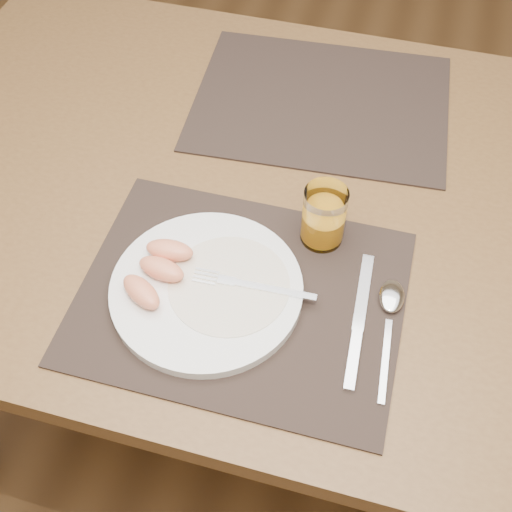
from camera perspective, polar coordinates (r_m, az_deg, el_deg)
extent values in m
plane|color=brown|center=(1.66, 1.84, -11.95)|extent=(5.00, 5.00, 0.00)
cube|color=brown|center=(1.05, 2.87, 5.25)|extent=(1.40, 0.90, 0.04)
cylinder|color=brown|center=(1.74, -15.12, 9.44)|extent=(0.06, 0.06, 0.71)
cube|color=#2C211B|center=(0.90, -1.33, -3.59)|extent=(0.45, 0.35, 0.00)
cube|color=#2C211B|center=(1.19, 5.81, 13.44)|extent=(0.47, 0.38, 0.00)
cylinder|color=white|center=(0.90, -4.42, -2.95)|extent=(0.27, 0.27, 0.02)
cylinder|color=white|center=(0.89, -2.42, -2.55)|extent=(0.17, 0.17, 0.00)
cube|color=silver|center=(0.88, 1.75, -3.06)|extent=(0.12, 0.01, 0.00)
cube|color=silver|center=(0.89, -2.65, -2.21)|extent=(0.03, 0.01, 0.00)
cube|color=silver|center=(0.90, -4.49, -1.85)|extent=(0.03, 0.03, 0.00)
cube|color=silver|center=(0.91, 9.51, -3.15)|extent=(0.02, 0.13, 0.00)
cube|color=silver|center=(0.85, 8.63, -9.06)|extent=(0.02, 0.09, 0.01)
cube|color=silver|center=(0.86, 11.40, -9.10)|extent=(0.02, 0.13, 0.00)
ellipsoid|color=silver|center=(0.91, 11.97, -3.50)|extent=(0.04, 0.06, 0.01)
cylinder|color=white|center=(0.93, 6.05, 3.56)|extent=(0.06, 0.06, 0.10)
cylinder|color=orange|center=(0.95, 5.94, 2.70)|extent=(0.05, 0.05, 0.04)
ellipsoid|color=#EF8D61|center=(0.88, -10.16, -3.15)|extent=(0.08, 0.06, 0.03)
ellipsoid|color=#EF8D61|center=(0.90, -8.40, -1.14)|extent=(0.07, 0.04, 0.03)
ellipsoid|color=#EF8D61|center=(0.92, -7.69, 0.52)|extent=(0.07, 0.04, 0.03)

